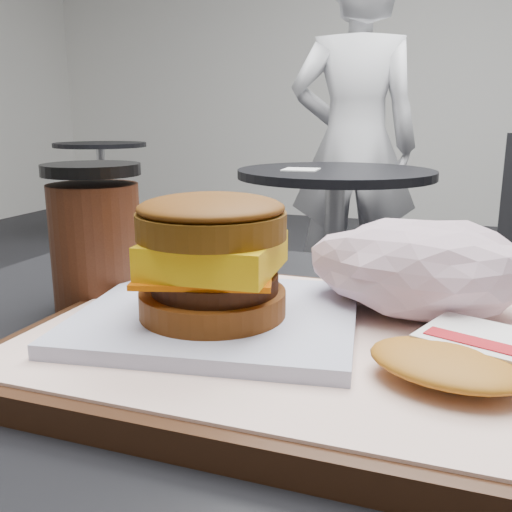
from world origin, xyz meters
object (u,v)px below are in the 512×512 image
Objects in this scene: crumpled_wrapper at (420,266)px; coffee_cup at (96,241)px; hash_brown at (478,359)px; serving_tray at (308,346)px; breakfast_sandwich at (214,272)px; patron at (354,146)px; neighbor_table at (334,225)px.

coffee_cup is (-0.26, -0.02, 0.01)m from crumpled_wrapper.
hash_brown is 0.85× the size of crumpled_wrapper.
serving_tray is 3.06× the size of coffee_cup.
serving_tray is at bearing -12.83° from coffee_cup.
coffee_cup reaches higher than crumpled_wrapper.
breakfast_sandwich is at bearing 172.43° from hash_brown.
crumpled_wrapper is at bearing 88.34° from patron.
patron is (-0.44, 2.22, -0.02)m from crumpled_wrapper.
hash_brown is 0.11m from crumpled_wrapper.
patron is (-0.31, 2.30, -0.03)m from breakfast_sandwich.
patron is at bearing 101.76° from hash_brown.
breakfast_sandwich reaches higher than neighbor_table.
crumpled_wrapper is 2.27m from patron.
patron reaches higher than serving_tray.
serving_tray is 1.70m from neighbor_table.
serving_tray is 2.32m from patron.
crumpled_wrapper is at bearing 31.65° from breakfast_sandwich.
hash_brown is 1.06× the size of coffee_cup.
breakfast_sandwich is 1.61× the size of hash_brown.
hash_brown is at bearing -14.47° from coffee_cup.
hash_brown is 0.32m from coffee_cup.
patron is (-0.38, 2.29, 0.02)m from serving_tray.
serving_tray is 0.24× the size of patron.
patron is at bearing 99.36° from serving_tray.
crumpled_wrapper is at bearing -76.10° from neighbor_table.
crumpled_wrapper is at bearing 46.23° from serving_tray.
serving_tray is 2.87× the size of hash_brown.
breakfast_sandwich reaches higher than serving_tray.
crumpled_wrapper is at bearing 5.21° from coffee_cup.
breakfast_sandwich is at bearing -81.02° from neighbor_table.
crumpled_wrapper is 0.21× the size of neighbor_table.
serving_tray is 1.78× the size of breakfast_sandwich.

